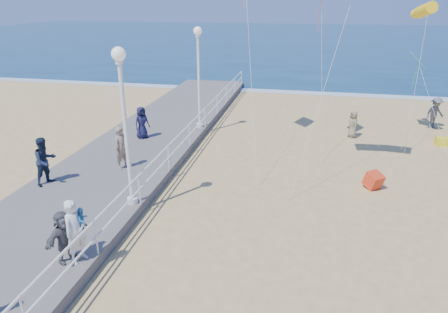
% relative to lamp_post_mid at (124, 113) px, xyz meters
% --- Properties ---
extents(ground, '(160.00, 160.00, 0.00)m').
position_rel_lamp_post_mid_xyz_m(ground, '(5.35, 0.00, -3.66)').
color(ground, tan).
rests_on(ground, ground).
extents(ocean, '(160.00, 90.00, 0.05)m').
position_rel_lamp_post_mid_xyz_m(ocean, '(5.35, 65.00, -3.65)').
color(ocean, '#0D2F4F').
rests_on(ocean, ground).
extents(surf_line, '(160.00, 1.20, 0.04)m').
position_rel_lamp_post_mid_xyz_m(surf_line, '(5.35, 20.50, -3.63)').
color(surf_line, white).
rests_on(surf_line, ground).
extents(boardwalk, '(5.00, 44.00, 0.40)m').
position_rel_lamp_post_mid_xyz_m(boardwalk, '(-2.15, 0.00, -3.46)').
color(boardwalk, slate).
rests_on(boardwalk, ground).
extents(railing, '(0.05, 42.00, 0.55)m').
position_rel_lamp_post_mid_xyz_m(railing, '(0.30, 0.00, -2.41)').
color(railing, white).
rests_on(railing, boardwalk).
extents(lamp_post_mid, '(0.44, 0.44, 5.32)m').
position_rel_lamp_post_mid_xyz_m(lamp_post_mid, '(0.00, 0.00, 0.00)').
color(lamp_post_mid, white).
rests_on(lamp_post_mid, boardwalk).
extents(lamp_post_far, '(0.44, 0.44, 5.32)m').
position_rel_lamp_post_mid_xyz_m(lamp_post_far, '(0.00, 9.00, 0.00)').
color(lamp_post_far, white).
rests_on(lamp_post_far, boardwalk).
extents(woman_holding_toddler, '(0.61, 0.76, 1.83)m').
position_rel_lamp_post_mid_xyz_m(woman_holding_toddler, '(-0.05, -3.36, -2.35)').
color(woman_holding_toddler, silver).
rests_on(woman_holding_toddler, boardwalk).
extents(toddler_held, '(0.36, 0.41, 0.71)m').
position_rel_lamp_post_mid_xyz_m(toddler_held, '(0.10, -3.21, -2.06)').
color(toddler_held, teal).
rests_on(toddler_held, boardwalk).
extents(spectator_4, '(0.88, 0.95, 1.63)m').
position_rel_lamp_post_mid_xyz_m(spectator_4, '(-2.37, 6.59, -2.44)').
color(spectator_4, '#1A1A39').
rests_on(spectator_4, boardwalk).
extents(spectator_5, '(0.78, 1.44, 1.48)m').
position_rel_lamp_post_mid_xyz_m(spectator_5, '(-0.40, -3.40, -2.52)').
color(spectator_5, '#515156').
rests_on(spectator_5, boardwalk).
extents(spectator_6, '(0.68, 0.78, 1.80)m').
position_rel_lamp_post_mid_xyz_m(spectator_6, '(-1.65, 2.80, -2.36)').
color(spectator_6, gray).
rests_on(spectator_6, boardwalk).
extents(spectator_7, '(0.98, 1.09, 1.86)m').
position_rel_lamp_post_mid_xyz_m(spectator_7, '(-3.83, 0.82, -2.33)').
color(spectator_7, '#1B253B').
rests_on(spectator_7, boardwalk).
extents(beach_walker_a, '(1.34, 1.15, 1.80)m').
position_rel_lamp_post_mid_xyz_m(beach_walker_a, '(12.99, 12.84, -2.76)').
color(beach_walker_a, '#5B5B60').
rests_on(beach_walker_a, ground).
extents(beach_walker_c, '(0.73, 0.85, 1.46)m').
position_rel_lamp_post_mid_xyz_m(beach_walker_c, '(8.24, 10.12, -2.93)').
color(beach_walker_c, '#7D7556').
rests_on(beach_walker_c, ground).
extents(box_kite, '(0.87, 0.90, 0.74)m').
position_rel_lamp_post_mid_xyz_m(box_kite, '(8.53, 3.77, -3.36)').
color(box_kite, red).
rests_on(box_kite, ground).
extents(beach_chair_right, '(0.55, 0.55, 0.40)m').
position_rel_lamp_post_mid_xyz_m(beach_chair_right, '(12.64, 9.78, -3.46)').
color(beach_chair_right, yellow).
rests_on(beach_chair_right, ground).
extents(kite_windsock, '(0.95, 2.36, 1.01)m').
position_rel_lamp_post_mid_xyz_m(kite_windsock, '(10.82, 10.00, 2.87)').
color(kite_windsock, yellow).
extents(kite_diamond_green, '(0.86, 1.11, 0.75)m').
position_rel_lamp_post_mid_xyz_m(kite_diamond_green, '(11.30, 11.81, 0.34)').
color(kite_diamond_green, '#29C26A').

